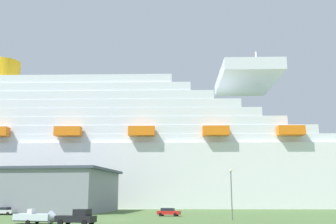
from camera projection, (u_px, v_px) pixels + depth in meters
ground_plane at (140, 212)px, 96.06m from camera, size 600.00×600.00×0.00m
cruise_ship at (73, 155)px, 131.64m from camera, size 230.44×39.47×57.06m
terminal_building at (9, 190)px, 95.70m from camera, size 53.11×28.48×10.30m
pickup_truck at (77, 217)px, 53.83m from camera, size 5.91×3.30×2.20m
small_boat_on_trailer at (39, 217)px, 55.65m from camera, size 8.21×3.65×2.15m
street_lamp at (231, 187)px, 65.57m from camera, size 0.56×0.56×8.52m
parked_car_silver_sedan at (4, 211)px, 81.03m from camera, size 4.88×2.50×1.58m
parked_car_red_hatchback at (168, 212)px, 76.26m from camera, size 4.76×2.59×1.58m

